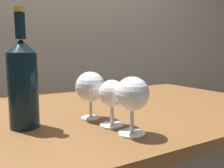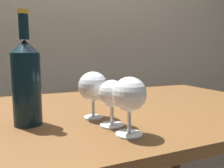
# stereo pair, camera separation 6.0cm
# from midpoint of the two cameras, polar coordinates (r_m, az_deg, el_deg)

# --- Properties ---
(back_wall) EXTENTS (5.00, 0.08, 2.60)m
(back_wall) POSITION_cam_midpoint_polar(r_m,az_deg,el_deg) (1.94, -18.73, 18.96)
(back_wall) COLOR #B2A893
(back_wall) RESTS_ON ground_plane
(dining_table) EXTENTS (1.31, 0.82, 0.71)m
(dining_table) POSITION_cam_midpoint_polar(r_m,az_deg,el_deg) (0.87, -2.85, -11.46)
(dining_table) COLOR brown
(dining_table) RESTS_ON ground_plane
(wine_glass_amber) EXTENTS (0.08, 0.08, 0.14)m
(wine_glass_amber) POSITION_cam_midpoint_polar(r_m,az_deg,el_deg) (0.53, 1.98, -2.87)
(wine_glass_amber) COLOR white
(wine_glass_amber) RESTS_ON dining_table
(wine_glass_rose) EXTENTS (0.07, 0.07, 0.13)m
(wine_glass_rose) POSITION_cam_midpoint_polar(r_m,az_deg,el_deg) (0.60, -2.84, -2.88)
(wine_glass_rose) COLOR white
(wine_glass_rose) RESTS_ON dining_table
(wine_glass_cabernet) EXTENTS (0.09, 0.09, 0.14)m
(wine_glass_cabernet) POSITION_cam_midpoint_polar(r_m,az_deg,el_deg) (0.67, -8.05, -0.93)
(wine_glass_cabernet) COLOR white
(wine_glass_cabernet) RESTS_ON dining_table
(wine_bottle) EXTENTS (0.08, 0.08, 0.31)m
(wine_bottle) POSITION_cam_midpoint_polar(r_m,az_deg,el_deg) (0.64, -24.24, 0.47)
(wine_bottle) COLOR #0F232D
(wine_bottle) RESTS_ON dining_table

